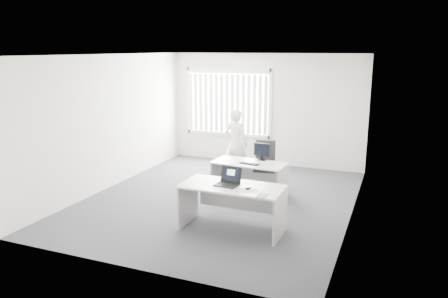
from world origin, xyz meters
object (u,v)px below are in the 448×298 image
at_px(laptop, 227,177).
at_px(desk_far, 249,171).
at_px(office_chair, 264,174).
at_px(person, 236,143).
at_px(monitor, 262,152).
at_px(desk_near, 232,198).

bearing_deg(laptop, desk_far, 103.18).
distance_m(office_chair, person, 1.17).
bearing_deg(monitor, laptop, -79.84).
bearing_deg(person, desk_far, 134.86).
bearing_deg(person, desk_near, 121.87).
relative_size(office_chair, monitor, 2.83).
relative_size(office_chair, laptop, 2.80).
height_order(person, laptop, person).
bearing_deg(monitor, desk_near, -77.55).
bearing_deg(person, laptop, 120.26).
distance_m(desk_far, laptop, 1.91).
xyz_separation_m(desk_far, office_chair, (0.18, 0.49, -0.17)).
relative_size(person, monitor, 4.42).
distance_m(office_chair, laptop, 2.41).
distance_m(office_chair, monitor, 0.59).
relative_size(desk_near, laptop, 4.61).
relative_size(desk_far, monitor, 4.24).
bearing_deg(monitor, office_chair, 99.97).
xyz_separation_m(desk_far, monitor, (0.18, 0.25, 0.37)).
distance_m(desk_far, person, 1.35).
bearing_deg(desk_near, office_chair, 94.23).
bearing_deg(office_chair, desk_far, -122.05).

